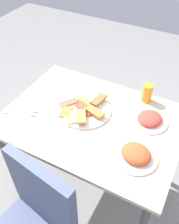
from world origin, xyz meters
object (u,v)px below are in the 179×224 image
at_px(paper_napkin, 21,112).
at_px(fork, 23,110).
at_px(salad_plate_greens, 150,119).
at_px(salad_plate_rice, 136,154).
at_px(pide_platter, 84,110).
at_px(dining_table, 92,129).
at_px(soda_can, 147,93).
at_px(spoon, 19,114).

relative_size(paper_napkin, fork, 0.77).
relative_size(salad_plate_greens, salad_plate_rice, 0.93).
bearing_deg(pide_platter, fork, 27.34).
height_order(salad_plate_greens, salad_plate_rice, salad_plate_rice).
bearing_deg(dining_table, salad_plate_greens, -156.06).
distance_m(dining_table, salad_plate_rice, 0.38).
xyz_separation_m(salad_plate_rice, fork, (0.75, -0.01, -0.02)).
distance_m(dining_table, fork, 0.45).
height_order(paper_napkin, fork, fork).
height_order(pide_platter, fork, pide_platter).
distance_m(salad_plate_greens, soda_can, 0.20).
height_order(salad_plate_rice, soda_can, soda_can).
bearing_deg(spoon, dining_table, -176.10).
relative_size(soda_can, paper_napkin, 0.84).
distance_m(pide_platter, salad_plate_rice, 0.45).
xyz_separation_m(soda_can, paper_napkin, (0.65, 0.48, -0.06)).
height_order(soda_can, fork, soda_can).
bearing_deg(fork, paper_napkin, 68.00).
bearing_deg(fork, salad_plate_greens, 178.97).
bearing_deg(spoon, salad_plate_rice, 163.22).
bearing_deg(fork, salad_plate_rice, 157.54).
height_order(pide_platter, spoon, pide_platter).
relative_size(dining_table, fork, 5.69).
height_order(pide_platter, soda_can, soda_can).
distance_m(dining_table, paper_napkin, 0.46).
bearing_deg(pide_platter, salad_plate_rice, 155.79).
xyz_separation_m(dining_table, pide_platter, (0.08, -0.04, 0.11)).
bearing_deg(spoon, paper_napkin, -109.07).
relative_size(dining_table, pide_platter, 3.16).
relative_size(salad_plate_rice, paper_napkin, 1.64).
bearing_deg(dining_table, spoon, 22.98).
bearing_deg(soda_can, spoon, 37.40).
bearing_deg(soda_can, dining_table, 54.20).
bearing_deg(salad_plate_greens, soda_can, -65.39).
bearing_deg(spoon, pide_platter, -167.18).
xyz_separation_m(salad_plate_greens, paper_napkin, (0.73, 0.30, -0.02)).
bearing_deg(paper_napkin, salad_plate_rice, -179.08).
height_order(paper_napkin, spoon, spoon).
bearing_deg(paper_napkin, soda_can, -143.61).
bearing_deg(spoon, soda_can, -161.67).
height_order(pide_platter, salad_plate_rice, salad_plate_rice).
height_order(soda_can, paper_napkin, soda_can).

